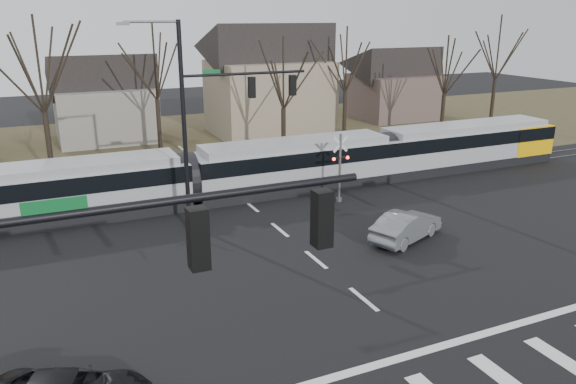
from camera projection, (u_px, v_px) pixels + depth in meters
name	position (u px, v px, depth m)	size (l,w,h in m)	color
ground	(394.00, 324.00, 19.72)	(140.00, 140.00, 0.00)	black
grass_verge	(176.00, 144.00, 47.50)	(140.00, 28.00, 0.01)	#38331E
stop_line	(426.00, 351.00, 18.15)	(28.00, 0.35, 0.01)	silver
lane_dashes	(240.00, 197.00, 33.61)	(0.18, 30.00, 0.01)	silver
rail_pair	(241.00, 197.00, 33.43)	(90.00, 1.52, 0.06)	#59595E
tram	(293.00, 163.00, 34.49)	(41.07, 3.05, 3.11)	gray
sedan	(406.00, 226.00, 26.94)	(4.57, 3.08, 1.42)	slate
signal_pole_near_left	(77.00, 331.00, 8.69)	(9.28, 0.44, 10.20)	black
signal_pole_far	(215.00, 114.00, 27.91)	(9.28, 0.44, 10.20)	black
rail_crossing_signal	(340.00, 170.00, 32.24)	(1.08, 0.36, 4.00)	#59595B
tree_row	(218.00, 91.00, 41.58)	(59.20, 7.20, 10.00)	black
house_b	(104.00, 94.00, 47.81)	(8.64, 7.56, 7.65)	slate
house_c	(269.00, 76.00, 50.36)	(10.80, 8.64, 10.10)	gray
house_d	(394.00, 80.00, 58.39)	(8.64, 7.56, 7.65)	brown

